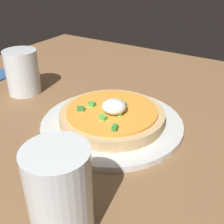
{
  "coord_description": "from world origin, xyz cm",
  "views": [
    {
      "loc": [
        -33.6,
        -36.26,
        32.63
      ],
      "look_at": [
        5.63,
        -11.81,
        6.51
      ],
      "focal_mm": 45.15,
      "sensor_mm": 36.0,
      "label": 1
    }
  ],
  "objects_px": {
    "plate": "(112,123)",
    "cup_near": "(60,197)",
    "cup_far": "(23,74)",
    "pizza": "(112,115)"
  },
  "relations": [
    {
      "from": "plate",
      "to": "cup_far",
      "type": "xyz_separation_m",
      "value": [
        0.02,
        0.26,
        0.04
      ]
    },
    {
      "from": "cup_near",
      "to": "pizza",
      "type": "bearing_deg",
      "value": 17.97
    },
    {
      "from": "cup_near",
      "to": "cup_far",
      "type": "relative_size",
      "value": 1.15
    },
    {
      "from": "cup_far",
      "to": "pizza",
      "type": "bearing_deg",
      "value": -94.48
    },
    {
      "from": "plate",
      "to": "pizza",
      "type": "relative_size",
      "value": 1.36
    },
    {
      "from": "pizza",
      "to": "cup_far",
      "type": "relative_size",
      "value": 1.94
    },
    {
      "from": "pizza",
      "to": "plate",
      "type": "bearing_deg",
      "value": 43.5
    },
    {
      "from": "plate",
      "to": "cup_near",
      "type": "xyz_separation_m",
      "value": [
        -0.23,
        -0.07,
        0.05
      ]
    },
    {
      "from": "cup_near",
      "to": "plate",
      "type": "bearing_deg",
      "value": 18.03
    },
    {
      "from": "pizza",
      "to": "cup_far",
      "type": "distance_m",
      "value": 0.26
    }
  ]
}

